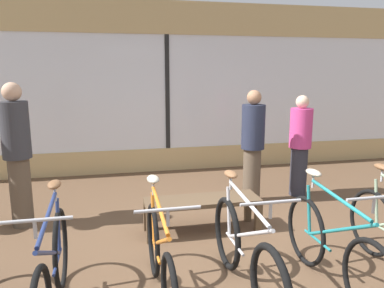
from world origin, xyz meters
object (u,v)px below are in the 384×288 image
Objects in this scene: customer_by_window at (300,144)px; customer_near_rack at (17,150)px; customer_mid_floor at (253,144)px; display_bench at (202,204)px; bicycle_center_right at (333,249)px; bicycle_left at (52,273)px; bicycle_center_left at (160,261)px; bicycle_center at (245,254)px.

customer_near_rack is at bearing -175.49° from customer_by_window.
display_bench is at bearing -138.37° from customer_mid_floor.
customer_mid_floor is at bearing 86.49° from bicycle_center_right.
display_bench is at bearing -17.15° from customer_near_rack.
customer_mid_floor is (2.52, 2.25, 0.47)m from bicycle_left.
bicycle_center_left is at bearing -137.04° from customer_by_window.
bicycle_center_right reaches higher than bicycle_center_left.
display_bench is (-0.84, 1.46, -0.05)m from bicycle_center_right.
bicycle_left is 1.00× the size of bicycle_center.
customer_by_window is at bearing 4.51° from customer_near_rack.
customer_near_rack is 1.08× the size of customer_mid_floor.
bicycle_center_right is at bearing -111.66° from customer_by_window.
display_bench is at bearing 91.56° from bicycle_center.
bicycle_center_right is 1.21× the size of display_bench.
customer_by_window is at bearing 28.73° from display_bench.
bicycle_left is 1.04× the size of bicycle_center_right.
bicycle_left reaches higher than bicycle_center.
customer_by_window is (4.00, 0.32, -0.16)m from customer_near_rack.
bicycle_center_right is at bearing -60.21° from display_bench.
bicycle_center_left is 0.74m from bicycle_center.
customer_near_rack is 1.15× the size of customer_by_window.
customer_mid_floor is (-0.83, -0.12, 0.05)m from customer_by_window.
bicycle_left is at bearing -138.28° from customer_mid_floor.
display_bench is (0.70, 1.34, -0.05)m from bicycle_center_left.
bicycle_left is 3.41m from customer_mid_floor.
bicycle_left is 2.07m from display_bench.
bicycle_left is 0.85m from bicycle_center_left.
customer_by_window reaches higher than bicycle_center_left.
customer_near_rack reaches higher than customer_mid_floor.
bicycle_center is at bearing -126.73° from customer_by_window.
display_bench is 0.84× the size of customer_mid_floor.
customer_near_rack is at bearing 144.79° from bicycle_center_right.
customer_near_rack is at bearing -176.52° from customer_mid_floor.
customer_by_window is (1.81, 0.99, 0.48)m from display_bench.
customer_mid_floor reaches higher than bicycle_center_left.
customer_by_window is (2.51, 2.33, 0.43)m from bicycle_center_left.
bicycle_center is 3.00m from customer_by_window.
customer_by_window reaches higher than display_bench.
display_bench is at bearing 62.56° from bicycle_center_left.
display_bench is (-0.04, 1.38, -0.05)m from bicycle_center.
bicycle_center_left is at bearing 175.61° from bicycle_center_right.
customer_near_rack reaches higher than display_bench.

